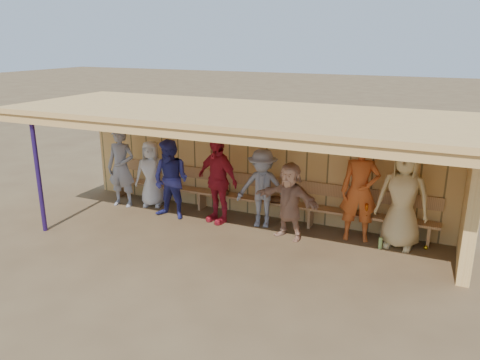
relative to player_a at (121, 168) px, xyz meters
name	(u,v)px	position (x,y,z in m)	size (l,w,h in m)	color
ground	(233,235)	(3.09, -0.50, -0.92)	(90.00, 90.00, 0.00)	brown
player_a	(121,168)	(0.00, 0.00, 0.00)	(0.67, 0.44, 1.84)	gray
player_b	(152,174)	(0.63, 0.28, -0.15)	(0.76, 0.49, 1.55)	silver
player_c	(171,180)	(1.47, -0.20, -0.05)	(0.84, 0.66, 1.73)	navy
player_d	(217,180)	(2.48, 0.03, 0.00)	(1.09, 0.45, 1.85)	#B31C2A
player_e	(262,188)	(3.44, 0.18, -0.10)	(1.06, 0.61, 1.65)	gray
player_f	(289,201)	(4.14, -0.16, -0.16)	(1.42, 0.45, 1.53)	tan
player_g	(360,191)	(5.39, 0.31, 0.07)	(0.72, 0.48, 1.99)	#C1521E
player_h	(403,197)	(6.17, 0.31, 0.05)	(0.95, 0.62, 1.95)	#DABB7B
dugout_structure	(265,147)	(3.47, 0.18, 0.77)	(8.80, 3.20, 2.50)	#E6B262
bench	(254,194)	(3.09, 0.61, -0.39)	(7.60, 0.34, 0.93)	tan
dugout_equipment	(246,196)	(2.95, 0.48, -0.43)	(5.86, 0.62, 0.80)	orange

